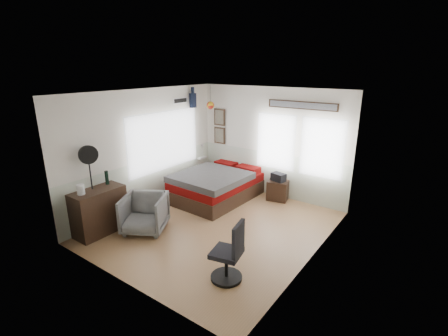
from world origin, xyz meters
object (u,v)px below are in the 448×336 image
Objects in this scene: bed at (216,185)px; dresser at (99,211)px; nightstand at (278,190)px; task_chair at (230,257)px; armchair at (144,213)px.

bed is 2.19× the size of dresser.
bed is 4.50× the size of nightstand.
nightstand is 0.50× the size of task_chair.
dresser reaches higher than armchair.
bed is 2.84m from dresser.
dresser is at bearing -134.35° from nightstand.
task_chair is at bearing -89.30° from nightstand.
dresser is 2.05× the size of nightstand.
armchair is (-0.15, -2.17, 0.04)m from bed.
task_chair reaches higher than nightstand.
armchair is 0.84× the size of task_chair.
armchair reaches higher than nightstand.
nightstand is 3.39m from task_chair.
nightstand is at bearing 34.85° from armchair.
dresser is at bearing -104.70° from bed.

